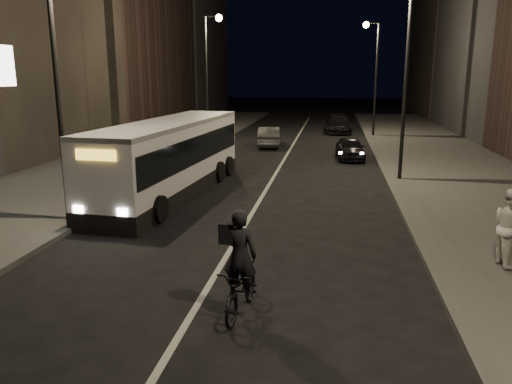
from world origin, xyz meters
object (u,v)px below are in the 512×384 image
at_px(car_far, 339,124).
at_px(city_bus, 170,155).
at_px(car_mid, 269,137).
at_px(streetlight_right_mid, 401,56).
at_px(pedestrian_woman, 511,227).
at_px(streetlight_left_near, 62,49).
at_px(car_near, 350,148).
at_px(streetlight_right_far, 373,64).
at_px(streetlight_left_far, 210,62).
at_px(cyclist_on_bicycle, 241,280).

bearing_deg(car_far, city_bus, -108.39).
xyz_separation_m(city_bus, car_mid, (2.13, 13.72, -0.93)).
relative_size(streetlight_right_mid, pedestrian_woman, 4.30).
bearing_deg(streetlight_left_near, pedestrian_woman, -9.68).
distance_m(city_bus, car_near, 11.96).
height_order(streetlight_right_far, streetlight_left_far, same).
bearing_deg(car_mid, streetlight_left_near, 72.28).
bearing_deg(car_near, car_far, 88.07).
bearing_deg(pedestrian_woman, car_near, 2.36).
height_order(cyclist_on_bicycle, car_far, cyclist_on_bicycle).
bearing_deg(streetlight_right_far, car_mid, -138.72).
relative_size(city_bus, pedestrian_woman, 5.74).
bearing_deg(streetlight_left_near, streetlight_right_far, 66.04).
relative_size(car_near, car_far, 0.72).
relative_size(streetlight_right_mid, car_near, 2.28).
bearing_deg(city_bus, car_far, 77.80).
bearing_deg(car_mid, city_bus, 75.55).
height_order(streetlight_right_mid, car_near, streetlight_right_mid).
relative_size(streetlight_right_far, streetlight_left_far, 1.00).
bearing_deg(car_mid, car_near, 134.59).
xyz_separation_m(streetlight_right_mid, streetlight_right_far, (0.00, 16.00, 0.00)).
xyz_separation_m(streetlight_right_mid, streetlight_left_near, (-10.66, -8.00, 0.00)).
height_order(cyclist_on_bicycle, car_near, cyclist_on_bicycle).
distance_m(streetlight_right_mid, cyclist_on_bicycle, 14.71).
xyz_separation_m(streetlight_left_near, car_far, (8.38, 26.69, -4.64)).
height_order(streetlight_right_mid, streetlight_right_far, same).
bearing_deg(car_near, streetlight_left_far, 150.44).
relative_size(streetlight_left_near, car_mid, 2.07).
bearing_deg(streetlight_left_near, cyclist_on_bicycle, -39.89).
height_order(streetlight_right_far, car_mid, streetlight_right_far).
distance_m(streetlight_left_far, pedestrian_woman, 23.90).
relative_size(streetlight_right_mid, streetlight_left_far, 1.00).
bearing_deg(car_mid, streetlight_right_far, -144.35).
distance_m(streetlight_right_mid, streetlight_left_near, 13.33).
bearing_deg(car_mid, pedestrian_woman, 106.96).
xyz_separation_m(car_near, car_mid, (-5.07, 4.22, 0.04)).
relative_size(car_mid, car_far, 0.79).
bearing_deg(streetlight_left_far, car_mid, 0.39).
xyz_separation_m(streetlight_right_mid, car_far, (-2.29, 18.69, -4.64)).
bearing_deg(pedestrian_woman, city_bus, 49.32).
xyz_separation_m(pedestrian_woman, car_far, (-3.85, 28.77, -0.39)).
relative_size(streetlight_left_near, city_bus, 0.75).
relative_size(streetlight_left_far, car_mid, 2.07).
bearing_deg(streetlight_right_mid, car_near, 106.61).
height_order(city_bus, car_mid, city_bus).
xyz_separation_m(streetlight_left_far, car_mid, (3.86, 0.03, -4.71)).
bearing_deg(streetlight_right_mid, streetlight_left_near, -143.12).
bearing_deg(car_far, streetlight_right_far, -51.47).
height_order(streetlight_right_mid, car_mid, streetlight_right_mid).
distance_m(streetlight_right_far, streetlight_left_near, 26.26).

